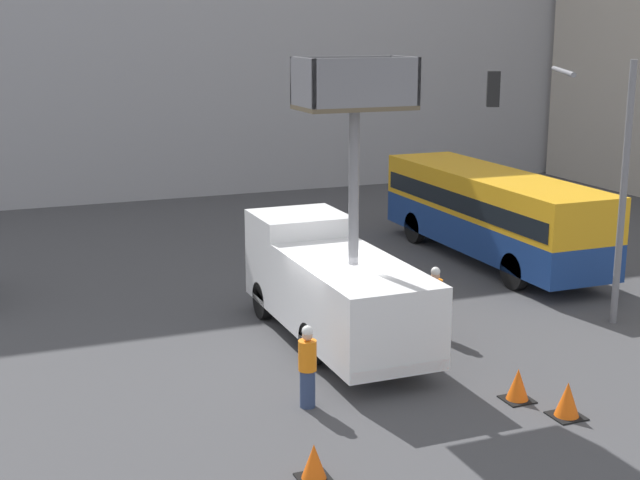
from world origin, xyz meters
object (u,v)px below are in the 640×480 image
Objects in this scene: road_worker_directing at (435,302)px; traffic_cone_mid_road at (518,386)px; traffic_cone_far_side at (567,401)px; traffic_light_pole at (580,150)px; road_worker_near_truck at (307,367)px; utility_truck at (333,280)px; traffic_cone_near_truck at (314,463)px; city_bus at (491,209)px.

road_worker_directing is 2.59× the size of traffic_cone_mid_road.
traffic_cone_far_side is at bearing -66.69° from traffic_cone_mid_road.
road_worker_near_truck is at bearing -163.06° from traffic_light_pole.
traffic_cone_near_truck is (-2.98, -6.35, -1.28)m from utility_truck.
road_worker_near_truck reaches higher than traffic_cone_near_truck.
road_worker_near_truck is (-9.93, -8.83, -0.89)m from city_bus.
traffic_light_pole is at bearing 42.59° from traffic_cone_mid_road.
road_worker_directing reaches higher than traffic_cone_far_side.
utility_truck is at bearing 115.04° from traffic_cone_mid_road.
road_worker_near_truck is 3.10m from traffic_cone_near_truck.
traffic_light_pole reaches higher than traffic_cone_mid_road.
traffic_cone_near_truck is (-5.53, -5.75, -0.60)m from road_worker_directing.
utility_truck is at bearing 102.65° from road_worker_near_truck.
road_worker_directing is 2.46× the size of traffic_cone_far_side.
traffic_light_pole is 10.40× the size of traffic_cone_near_truck.
road_worker_near_truck reaches higher than traffic_cone_mid_road.
traffic_cone_mid_road is (2.24, -4.80, -1.26)m from utility_truck.
traffic_cone_far_side is (4.69, -2.40, -0.53)m from road_worker_near_truck.
traffic_cone_near_truck is at bearing 118.97° from city_bus.
utility_truck is at bearing 114.73° from traffic_cone_far_side.
utility_truck is at bearing 64.87° from traffic_cone_near_truck.
road_worker_directing is at bearing 91.64° from traffic_cone_far_side.
traffic_cone_far_side reaches higher than traffic_cone_mid_road.
traffic_cone_far_side reaches higher than traffic_cone_near_truck.
traffic_cone_mid_road is (-0.31, -4.20, -0.58)m from road_worker_directing.
road_worker_directing is 2.75× the size of traffic_cone_near_truck.
road_worker_directing is 4.25m from traffic_cone_mid_road.
city_bus is at bearing 155.80° from road_worker_directing.
city_bus is (7.94, 5.36, 0.18)m from utility_truck.
utility_truck reaches higher than traffic_cone_far_side.
city_bus reaches higher than traffic_cone_mid_road.
traffic_cone_far_side is at bearing 136.93° from city_bus.
utility_truck is 4.06m from road_worker_near_truck.
traffic_light_pole is at bearing 29.99° from traffic_cone_near_truck.
city_bus is 13.88× the size of traffic_cone_far_side.
road_worker_near_truck is at bearing 71.13° from traffic_cone_near_truck.
city_bus is at bearing 64.98° from traffic_cone_far_side.
utility_truck reaches higher than traffic_cone_near_truck.
utility_truck is 9.76× the size of traffic_cone_far_side.
traffic_cone_near_truck is (-10.92, -11.72, -1.46)m from city_bus.
traffic_light_pole is 3.88× the size of road_worker_near_truck.
utility_truck reaches higher than road_worker_directing.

